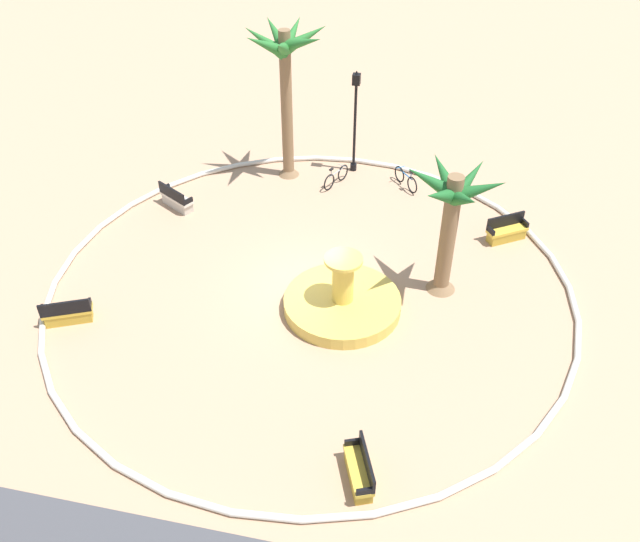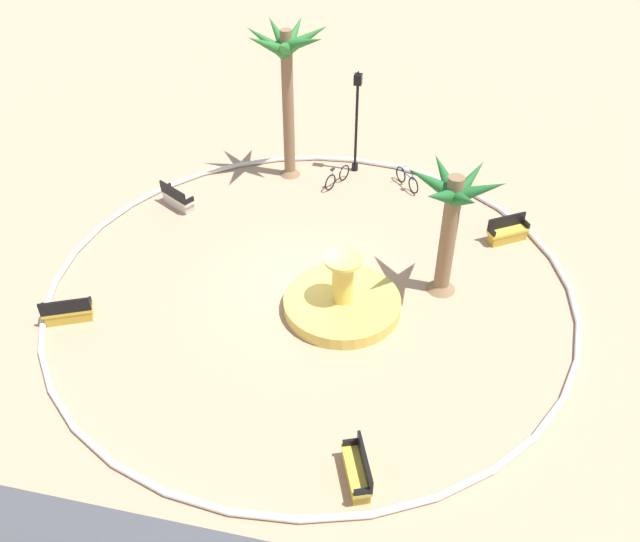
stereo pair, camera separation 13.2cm
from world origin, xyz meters
name	(u,v)px [view 2 (the right image)]	position (x,y,z in m)	size (l,w,h in m)	color
ground_plane	(311,287)	(0.00, 0.00, 0.00)	(80.00, 80.00, 0.00)	tan
plaza_curb	(311,285)	(0.00, 0.00, 0.10)	(18.24, 18.24, 0.20)	silver
fountain	(342,302)	(-1.28, 0.89, 0.31)	(3.94, 3.94, 2.16)	gold
palm_tree_near_fountain	(287,67)	(2.65, -7.35, 4.87)	(3.50, 3.60, 6.61)	brown
palm_tree_by_curb	(451,211)	(-4.44, -0.89, 3.24)	(3.31, 3.14, 4.77)	brown
bench_east	(178,199)	(6.47, -3.83, 0.35)	(1.63, 1.25, 1.00)	beige
bench_west	(507,233)	(-6.67, -4.35, 0.35)	(1.61, 1.29, 1.00)	gold
bench_north	(68,313)	(7.40, 3.39, 0.35)	(1.66, 1.12, 1.00)	gold
bench_southeast	(357,472)	(-2.94, 7.36, 0.35)	(1.05, 1.67, 1.00)	gold
lamppost	(357,114)	(-0.07, -8.32, 2.68)	(0.32, 0.32, 4.58)	black
bicycle_red_frame	(407,179)	(-2.49, -7.37, 0.38)	(1.13, 1.37, 0.94)	black
bicycle_by_lamppost	(337,177)	(0.45, -6.92, 0.38)	(0.79, 1.58, 0.94)	black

